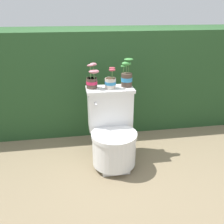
{
  "coord_description": "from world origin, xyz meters",
  "views": [
    {
      "loc": [
        -0.42,
        -1.95,
        1.38
      ],
      "look_at": [
        -0.09,
        0.1,
        0.51
      ],
      "focal_mm": 40.0,
      "sensor_mm": 36.0,
      "label": 1
    }
  ],
  "objects_px": {
    "toilet": "(112,132)",
    "potted_plant_middle": "(127,77)",
    "potted_plant_left": "(92,80)",
    "potted_plant_midleft": "(110,82)"
  },
  "relations": [
    {
      "from": "potted_plant_left",
      "to": "potted_plant_midleft",
      "type": "height_order",
      "value": "potted_plant_left"
    },
    {
      "from": "toilet",
      "to": "potted_plant_left",
      "type": "xyz_separation_m",
      "value": [
        -0.16,
        0.16,
        0.46
      ]
    },
    {
      "from": "potted_plant_midleft",
      "to": "toilet",
      "type": "bearing_deg",
      "value": -91.59
    },
    {
      "from": "toilet",
      "to": "potted_plant_midleft",
      "type": "distance_m",
      "value": 0.46
    },
    {
      "from": "toilet",
      "to": "potted_plant_left",
      "type": "relative_size",
      "value": 2.99
    },
    {
      "from": "toilet",
      "to": "potted_plant_middle",
      "type": "relative_size",
      "value": 2.68
    },
    {
      "from": "toilet",
      "to": "potted_plant_middle",
      "type": "height_order",
      "value": "potted_plant_middle"
    },
    {
      "from": "toilet",
      "to": "potted_plant_left",
      "type": "height_order",
      "value": "potted_plant_left"
    },
    {
      "from": "potted_plant_midleft",
      "to": "potted_plant_left",
      "type": "bearing_deg",
      "value": 169.1
    },
    {
      "from": "potted_plant_left",
      "to": "potted_plant_midleft",
      "type": "distance_m",
      "value": 0.17
    }
  ]
}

